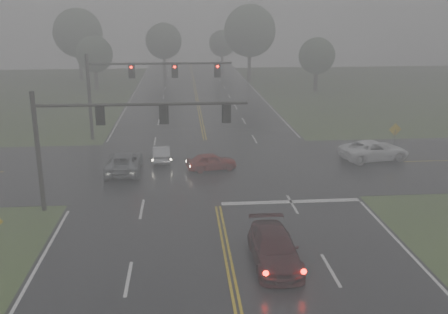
{
  "coord_description": "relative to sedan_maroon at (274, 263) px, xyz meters",
  "views": [
    {
      "loc": [
        -1.98,
        -13.62,
        11.21
      ],
      "look_at": [
        0.53,
        16.0,
        2.51
      ],
      "focal_mm": 40.0,
      "sensor_mm": 36.0,
      "label": 1
    }
  ],
  "objects": [
    {
      "name": "cross_street",
      "position": [
        -2.08,
        15.1,
        0.0
      ],
      "size": [
        120.0,
        14.0,
        0.02
      ],
      "primitive_type": "cube",
      "color": "black",
      "rests_on": "ground"
    },
    {
      "name": "main_road",
      "position": [
        -2.08,
        13.1,
        0.0
      ],
      "size": [
        18.0,
        160.0,
        0.02
      ],
      "primitive_type": "cube",
      "color": "black",
      "rests_on": "ground"
    },
    {
      "name": "sign_diamond_east",
      "position": [
        13.11,
        17.54,
        1.71
      ],
      "size": [
        1.05,
        0.1,
        2.53
      ],
      "rotation": [
        0.0,
        0.0,
        0.03
      ],
      "color": "black",
      "rests_on": "ground"
    },
    {
      "name": "pickup_white",
      "position": [
        10.81,
        15.88,
        0.0
      ],
      "size": [
        5.82,
        3.49,
        1.51
      ],
      "primitive_type": "imported",
      "rotation": [
        0.0,
        0.0,
        1.76
      ],
      "color": "white",
      "rests_on": "ground"
    },
    {
      "name": "signal_gantry_far",
      "position": [
        -8.36,
        24.42,
        5.37
      ],
      "size": [
        12.86,
        0.39,
        7.68
      ],
      "color": "black",
      "rests_on": "ground"
    },
    {
      "name": "car_grey",
      "position": [
        -8.35,
        14.4,
        0.0
      ],
      "size": [
        2.4,
        5.21,
        1.45
      ],
      "primitive_type": "imported",
      "rotation": [
        0.0,
        0.0,
        3.14
      ],
      "color": "slate",
      "rests_on": "ground"
    },
    {
      "name": "sedan_maroon",
      "position": [
        0.0,
        0.0,
        0.0
      ],
      "size": [
        2.06,
        5.05,
        1.47
      ],
      "primitive_type": "imported",
      "rotation": [
        0.0,
        0.0,
        0.0
      ],
      "color": "black",
      "rests_on": "ground"
    },
    {
      "name": "tree_e_near",
      "position": [
        15.4,
        50.91,
        5.04
      ],
      "size": [
        5.23,
        5.23,
        7.68
      ],
      "color": "#322A20",
      "rests_on": "ground"
    },
    {
      "name": "sedan_silver",
      "position": [
        -5.78,
        16.96,
        0.0
      ],
      "size": [
        1.51,
        3.8,
        1.23
      ],
      "primitive_type": "imported",
      "rotation": [
        0.0,
        0.0,
        3.2
      ],
      "color": "#A8AAB0",
      "rests_on": "ground"
    },
    {
      "name": "sedan_red",
      "position": [
        -2.03,
        14.35,
        0.0
      ],
      "size": [
        3.87,
        2.11,
        1.25
      ],
      "primitive_type": "imported",
      "rotation": [
        0.0,
        0.0,
        1.75
      ],
      "color": "maroon",
      "rests_on": "ground"
    },
    {
      "name": "stop_bar",
      "position": [
        2.42,
        7.5,
        0.0
      ],
      "size": [
        8.5,
        0.5,
        0.01
      ],
      "primitive_type": "cube",
      "color": "silver",
      "rests_on": "ground"
    },
    {
      "name": "tree_ne_a",
      "position": [
        7.18,
        62.3,
        8.15
      ],
      "size": [
        8.43,
        8.43,
        12.38
      ],
      "color": "#322A20",
      "rests_on": "ground"
    },
    {
      "name": "tree_nw_b",
      "position": [
        -20.98,
        65.98,
        7.77
      ],
      "size": [
        8.03,
        8.03,
        11.8
      ],
      "color": "#322A20",
      "rests_on": "ground"
    },
    {
      "name": "tree_n_far",
      "position": [
        4.15,
        80.53,
        5.07
      ],
      "size": [
        5.26,
        5.26,
        7.73
      ],
      "color": "#322A20",
      "rests_on": "ground"
    },
    {
      "name": "tree_n_mid",
      "position": [
        -7.07,
        70.38,
        6.14
      ],
      "size": [
        6.36,
        6.36,
        9.35
      ],
      "color": "#322A20",
      "rests_on": "ground"
    },
    {
      "name": "signal_gantry_near",
      "position": [
        -8.6,
        7.49,
        4.91
      ],
      "size": [
        12.08,
        0.31,
        7.01
      ],
      "color": "black",
      "rests_on": "ground"
    },
    {
      "name": "tree_nw_a",
      "position": [
        -16.72,
        55.16,
        5.16
      ],
      "size": [
        5.34,
        5.34,
        7.85
      ],
      "color": "#322A20",
      "rests_on": "ground"
    }
  ]
}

